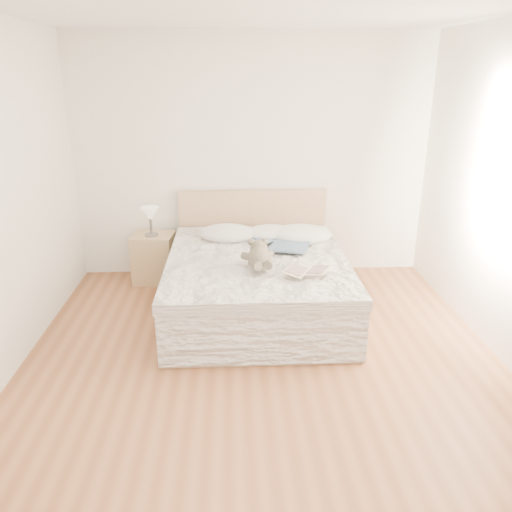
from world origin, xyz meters
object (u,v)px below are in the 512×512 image
object	(u,v)px
childrens_book	(307,271)
teddy_bear	(259,264)
bed	(257,280)
table_lamp	(150,215)
nightstand	(155,258)
photo_book	(224,234)

from	to	relation	value
childrens_book	teddy_bear	world-z (taller)	teddy_bear
teddy_bear	bed	bearing A→B (deg)	83.81
table_lamp	teddy_bear	size ratio (longest dim) A/B	0.85
bed	nightstand	distance (m)	1.37
photo_book	table_lamp	bearing A→B (deg)	176.91
bed	table_lamp	xyz separation A→B (m)	(-1.14, 0.74, 0.48)
bed	childrens_book	bearing A→B (deg)	-53.84
bed	childrens_book	size ratio (longest dim) A/B	5.61
photo_book	childrens_book	xyz separation A→B (m)	(0.74, -1.12, 0.00)
nightstand	teddy_bear	xyz separation A→B (m)	(1.13, -1.21, 0.37)
photo_book	childrens_book	size ratio (longest dim) A/B	0.95
childrens_book	teddy_bear	distance (m)	0.44
table_lamp	photo_book	xyz separation A→B (m)	(0.81, -0.20, -0.16)
nightstand	photo_book	distance (m)	0.91
photo_book	nightstand	bearing A→B (deg)	174.53
bed	table_lamp	size ratio (longest dim) A/B	6.66
childrens_book	teddy_bear	xyz separation A→B (m)	(-0.41, 0.14, 0.02)
photo_book	teddy_bear	distance (m)	1.03
table_lamp	bed	bearing A→B (deg)	-32.94
bed	teddy_bear	xyz separation A→B (m)	(0.01, -0.43, 0.34)
nightstand	table_lamp	size ratio (longest dim) A/B	1.74
childrens_book	teddy_bear	size ratio (longest dim) A/B	1.01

